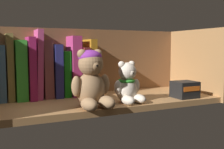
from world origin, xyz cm
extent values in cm
cube|color=#9E7042|center=(0.00, 0.00, 1.00)|extent=(74.61, 29.48, 2.00)
cube|color=brown|center=(0.00, 15.34, 13.42)|extent=(77.01, 1.20, 26.84)
cube|color=#9E7042|center=(38.11, 0.00, 13.42)|extent=(1.60, 31.88, 26.84)
cube|color=teal|center=(-34.32, 12.00, 11.26)|extent=(2.97, 11.26, 18.52)
cube|color=olive|center=(-31.33, 12.00, 13.11)|extent=(2.12, 10.96, 22.22)
cube|color=green|center=(-28.03, 12.00, 12.09)|extent=(3.59, 12.82, 20.17)
cube|color=#9E1E5C|center=(-24.63, 12.00, 12.63)|extent=(2.31, 14.28, 21.26)
cube|color=#BF4580|center=(-22.07, 12.00, 13.93)|extent=(2.67, 12.09, 23.91)
cube|color=brown|center=(-19.11, 12.00, 12.11)|extent=(3.25, 10.44, 20.25)
cube|color=navy|center=(-15.72, 12.00, 11.41)|extent=(2.79, 11.86, 18.83)
cube|color=#188415|center=(-12.65, 12.00, 10.21)|extent=(2.46, 10.50, 16.41)
cube|color=#B83373|center=(-9.28, 12.00, 12.92)|extent=(3.39, 12.02, 21.84)
cube|color=maroon|center=(-6.03, 12.00, 10.90)|extent=(2.22, 14.57, 17.80)
cube|color=#AF741A|center=(-3.27, 12.00, 12.37)|extent=(2.42, 13.27, 20.74)
ellipsoid|color=#93704C|center=(-10.31, -9.16, 7.24)|extent=(8.92, 8.18, 10.49)
sphere|color=#93704C|center=(-10.25, -9.68, 14.96)|extent=(7.46, 7.46, 7.46)
sphere|color=#93704C|center=(-12.91, -9.47, 17.87)|extent=(2.80, 2.80, 2.80)
sphere|color=#93704C|center=(-7.72, -8.86, 17.87)|extent=(2.80, 2.80, 2.80)
sphere|color=#9B754E|center=(-9.94, -12.31, 14.51)|extent=(2.80, 2.80, 2.80)
sphere|color=black|center=(-9.83, -13.28, 14.59)|extent=(0.98, 0.98, 0.98)
ellipsoid|color=#93704C|center=(-12.60, -14.45, 3.86)|extent=(4.99, 7.44, 3.73)
ellipsoid|color=#93704C|center=(-6.87, -13.77, 3.86)|extent=(4.99, 7.44, 3.73)
ellipsoid|color=#93704C|center=(-14.94, -10.23, 8.56)|extent=(3.36, 3.36, 6.06)
ellipsoid|color=#93704C|center=(-5.56, -9.13, 8.56)|extent=(3.36, 3.36, 6.06)
ellipsoid|color=purple|center=(-10.31, -9.16, 17.01)|extent=(7.09, 7.09, 4.10)
ellipsoid|color=beige|center=(2.67, -7.94, 6.08)|extent=(6.94, 6.37, 8.17)
sphere|color=beige|center=(2.73, -8.35, 12.09)|extent=(5.81, 5.81, 5.81)
sphere|color=beige|center=(0.66, -8.25, 14.35)|extent=(2.18, 2.18, 2.18)
sphere|color=beige|center=(4.68, -7.64, 14.35)|extent=(2.18, 2.18, 2.18)
sphere|color=beige|center=(3.04, -10.38, 11.74)|extent=(2.18, 2.18, 2.18)
sphere|color=black|center=(3.15, -11.14, 11.80)|extent=(0.76, 0.76, 0.76)
ellipsoid|color=beige|center=(1.03, -12.11, 3.45)|extent=(4.04, 5.87, 2.90)
ellipsoid|color=beige|center=(5.47, -11.44, 3.45)|extent=(4.04, 5.87, 2.90)
ellipsoid|color=beige|center=(-0.90, -8.90, 7.10)|extent=(2.68, 2.68, 4.72)
ellipsoid|color=beige|center=(6.37, -7.80, 7.10)|extent=(2.68, 2.68, 4.72)
torus|color=green|center=(2.67, -7.94, 9.02)|extent=(5.57, 5.57, 1.05)
cube|color=black|center=(25.20, -9.65, 4.90)|extent=(8.08, 7.13, 5.81)
cube|color=orange|center=(25.20, -13.30, 5.63)|extent=(6.87, 0.16, 1.63)
camera|label=1|loc=(-37.56, -83.71, 19.68)|focal=42.71mm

